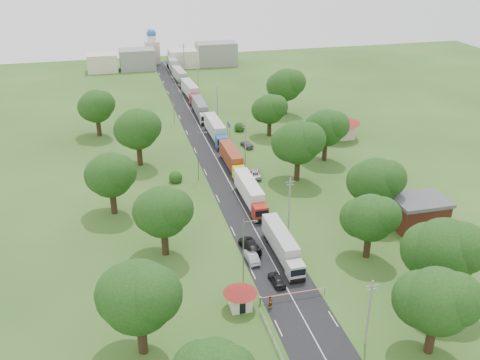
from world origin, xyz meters
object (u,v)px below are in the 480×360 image
object	(u,v)px
pedestrian_near	(270,303)
guard_booth	(240,294)
car_lane_front	(277,279)
car_lane_mid	(251,257)
boom_barrier	(283,295)
info_sign	(229,127)
truck_0	(282,245)

from	to	relation	value
pedestrian_near	guard_booth	bearing A→B (deg)	138.67
car_lane_front	car_lane_mid	bearing A→B (deg)	-76.71
boom_barrier	guard_booth	distance (m)	5.98
info_sign	car_lane_mid	distance (m)	50.64
boom_barrier	car_lane_front	distance (m)	3.84
guard_booth	truck_0	xyz separation A→B (m)	(8.98, 10.14, -0.13)
info_sign	car_lane_mid	bearing A→B (deg)	-99.27
info_sign	truck_0	bearing A→B (deg)	-93.93
boom_barrier	car_lane_front	xyz separation A→B (m)	(0.36, 3.82, -0.23)
boom_barrier	info_sign	distance (m)	60.39
truck_0	car_lane_mid	world-z (taller)	truck_0
guard_booth	pedestrian_near	xyz separation A→B (m)	(3.70, -1.17, -1.23)
truck_0	pedestrian_near	xyz separation A→B (m)	(-5.28, -11.31, -1.10)
boom_barrier	truck_0	distance (m)	10.68
guard_booth	info_sign	size ratio (longest dim) A/B	1.07
info_sign	car_lane_mid	world-z (taller)	info_sign
truck_0	guard_booth	bearing A→B (deg)	-131.51
car_lane_front	car_lane_mid	size ratio (longest dim) A/B	0.91
car_lane_front	info_sign	bearing A→B (deg)	-100.29
car_lane_front	pedestrian_near	world-z (taller)	pedestrian_near
info_sign	boom_barrier	bearing A→B (deg)	-96.24
car_lane_mid	car_lane_front	bearing A→B (deg)	105.24
boom_barrier	car_lane_mid	distance (m)	10.20
pedestrian_near	truck_0	bearing A→B (deg)	41.14
truck_0	car_lane_mid	xyz separation A→B (m)	(-4.72, -0.07, -1.33)
car_lane_front	car_lane_mid	xyz separation A→B (m)	(-1.95, 6.26, 0.04)
guard_booth	boom_barrier	bearing A→B (deg)	0.01
guard_booth	car_lane_front	bearing A→B (deg)	31.64
boom_barrier	pedestrian_near	xyz separation A→B (m)	(-2.14, -1.17, 0.04)
guard_booth	info_sign	world-z (taller)	info_sign
truck_0	car_lane_front	distance (m)	7.04
car_lane_mid	truck_0	bearing A→B (deg)	178.77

